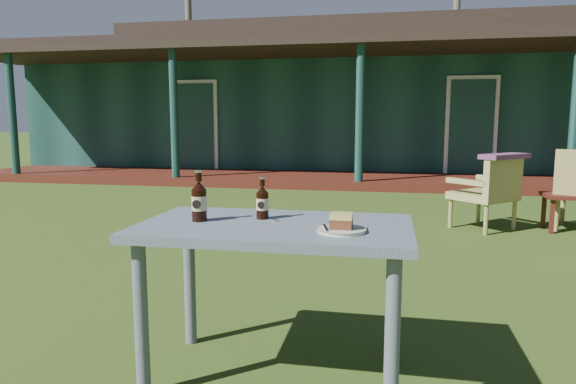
% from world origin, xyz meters
% --- Properties ---
extents(ground, '(80.00, 80.00, 0.00)m').
position_xyz_m(ground, '(0.00, 0.00, 0.00)').
color(ground, '#334916').
extents(pavilion, '(15.80, 8.30, 3.45)m').
position_xyz_m(pavilion, '(-0.00, 9.39, 1.61)').
color(pavilion, '#173D36').
rests_on(pavilion, ground).
extents(tree_left, '(0.28, 0.28, 10.50)m').
position_xyz_m(tree_left, '(-8.00, 17.50, 5.25)').
color(tree_left, brown).
rests_on(tree_left, ground).
extents(tree_mid, '(0.28, 0.28, 9.50)m').
position_xyz_m(tree_mid, '(3.00, 18.50, 4.75)').
color(tree_mid, brown).
rests_on(tree_mid, ground).
extents(cafe_table, '(1.20, 0.70, 0.72)m').
position_xyz_m(cafe_table, '(0.00, -1.60, 0.62)').
color(cafe_table, slate).
rests_on(cafe_table, ground).
extents(plate, '(0.20, 0.20, 0.01)m').
position_xyz_m(plate, '(0.31, -1.71, 0.73)').
color(plate, silver).
rests_on(plate, cafe_table).
extents(cake_slice, '(0.09, 0.09, 0.06)m').
position_xyz_m(cake_slice, '(0.30, -1.71, 0.77)').
color(cake_slice, '#542E1A').
rests_on(cake_slice, plate).
extents(fork, '(0.04, 0.14, 0.00)m').
position_xyz_m(fork, '(0.24, -1.72, 0.74)').
color(fork, silver).
rests_on(fork, plate).
extents(cola_bottle_near, '(0.06, 0.06, 0.19)m').
position_xyz_m(cola_bottle_near, '(-0.08, -1.50, 0.80)').
color(cola_bottle_near, black).
rests_on(cola_bottle_near, cafe_table).
extents(cola_bottle_far, '(0.07, 0.07, 0.23)m').
position_xyz_m(cola_bottle_far, '(-0.35, -1.61, 0.81)').
color(cola_bottle_far, black).
rests_on(cola_bottle_far, cafe_table).
extents(bottle_cap, '(0.03, 0.03, 0.01)m').
position_xyz_m(bottle_cap, '(-0.01, -1.55, 0.72)').
color(bottle_cap, silver).
rests_on(bottle_cap, cafe_table).
extents(armchair_left, '(0.79, 0.79, 0.78)m').
position_xyz_m(armchair_left, '(1.56, 1.97, 0.44)').
color(armchair_left, '#9C904E').
rests_on(armchair_left, ground).
extents(floral_throw, '(0.58, 0.57, 0.05)m').
position_xyz_m(floral_throw, '(1.67, 1.86, 0.80)').
color(floral_throw, '#663558').
rests_on(floral_throw, armchair_left).
extents(side_table, '(0.60, 0.40, 0.40)m').
position_xyz_m(side_table, '(2.42, 2.05, 0.34)').
color(side_table, '#471A11').
rests_on(side_table, ground).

